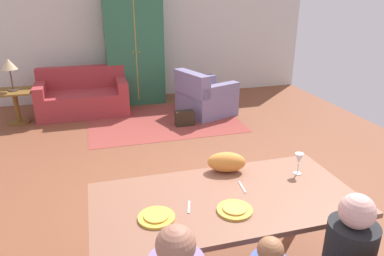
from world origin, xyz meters
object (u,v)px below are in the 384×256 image
(plate_near_man, at_px, (156,217))
(armchair, at_px, (204,97))
(cat, at_px, (226,162))
(handbag, at_px, (185,118))
(wine_glass, at_px, (299,159))
(couch, at_px, (83,97))
(table_lamp, at_px, (9,65))
(armoire, at_px, (134,50))
(side_table, at_px, (16,102))
(plate_near_child, at_px, (235,210))
(dining_table, at_px, (225,205))

(plate_near_man, relative_size, armchair, 0.23)
(cat, bearing_deg, handbag, 98.88)
(cat, bearing_deg, wine_glass, -3.06)
(wine_glass, relative_size, couch, 0.12)
(couch, xyz_separation_m, table_lamp, (-1.10, -0.26, 0.70))
(wine_glass, distance_m, armchair, 3.80)
(handbag, bearing_deg, plate_near_man, -107.46)
(armoire, height_order, side_table, armoire)
(plate_near_child, xyz_separation_m, handbag, (0.58, 3.62, -0.64))
(plate_near_child, height_order, armoire, armoire)
(armoire, bearing_deg, table_lamp, -161.36)
(plate_near_child, xyz_separation_m, side_table, (-2.17, 4.52, -0.39))
(armchair, bearing_deg, dining_table, -105.38)
(armchair, distance_m, side_table, 3.28)
(armchair, relative_size, table_lamp, 2.03)
(armoire, bearing_deg, handbag, -69.76)
(dining_table, bearing_deg, side_table, 116.59)
(armchair, bearing_deg, wine_glass, -95.68)
(dining_table, bearing_deg, plate_near_child, -90.00)
(table_lamp, xyz_separation_m, handbag, (2.75, -0.90, -0.88))
(plate_near_man, height_order, couch, couch)
(side_table, bearing_deg, armchair, -7.33)
(dining_table, xyz_separation_m, armchair, (1.08, 3.92, -0.38))
(dining_table, distance_m, plate_near_child, 0.19)
(side_table, bearing_deg, plate_near_child, -64.33)
(couch, bearing_deg, armoire, 24.03)
(armchair, bearing_deg, armoire, 133.84)
(plate_near_child, xyz_separation_m, wine_glass, (0.71, 0.36, 0.12))
(plate_near_man, distance_m, side_table, 4.76)
(plate_near_man, relative_size, couch, 0.16)
(cat, bearing_deg, armchair, 92.17)
(couch, distance_m, handbag, 2.02)
(plate_near_child, bearing_deg, couch, 102.63)
(side_table, bearing_deg, table_lamp, 90.00)
(couch, relative_size, table_lamp, 2.97)
(dining_table, bearing_deg, armoire, 90.23)
(wine_glass, distance_m, cat, 0.59)
(dining_table, bearing_deg, armchair, 74.62)
(armoire, bearing_deg, wine_glass, -81.54)
(plate_near_child, bearing_deg, handbag, 80.90)
(armchair, relative_size, handbag, 3.42)
(plate_near_man, bearing_deg, cat, 36.05)
(dining_table, xyz_separation_m, armoire, (-0.02, 5.06, 0.36))
(plate_near_child, bearing_deg, dining_table, 90.00)
(cat, relative_size, table_lamp, 0.59)
(armchair, relative_size, side_table, 1.89)
(armoire, bearing_deg, couch, -155.97)
(wine_glass, distance_m, table_lamp, 5.06)
(plate_near_child, xyz_separation_m, couch, (-1.07, 4.78, -0.46))
(cat, bearing_deg, armoire, 108.96)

